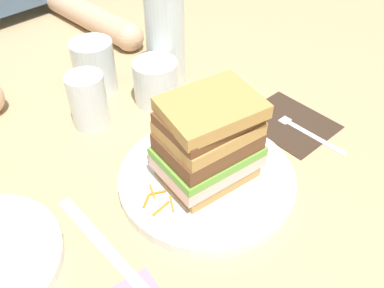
{
  "coord_description": "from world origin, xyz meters",
  "views": [
    {
      "loc": [
        -0.32,
        -0.29,
        0.43
      ],
      "look_at": [
        -0.02,
        0.01,
        0.06
      ],
      "focal_mm": 37.51,
      "sensor_mm": 36.0,
      "label": 1
    }
  ],
  "objects_px": {
    "fork": "(300,127)",
    "water_bottle": "(164,15)",
    "sandwich": "(208,141)",
    "main_plate": "(207,179)",
    "empty_tumbler_0": "(94,67)",
    "juice_glass": "(156,84)",
    "empty_tumbler_1": "(88,100)",
    "knife": "(106,248)",
    "napkin_dark": "(289,122)"
  },
  "relations": [
    {
      "from": "water_bottle",
      "to": "empty_tumbler_1",
      "type": "bearing_deg",
      "value": -178.13
    },
    {
      "from": "knife",
      "to": "empty_tumbler_0",
      "type": "xyz_separation_m",
      "value": [
        0.2,
        0.3,
        0.05
      ]
    },
    {
      "from": "sandwich",
      "to": "water_bottle",
      "type": "bearing_deg",
      "value": 58.7
    },
    {
      "from": "napkin_dark",
      "to": "empty_tumbler_1",
      "type": "height_order",
      "value": "empty_tumbler_1"
    },
    {
      "from": "empty_tumbler_1",
      "to": "empty_tumbler_0",
      "type": "bearing_deg",
      "value": 48.76
    },
    {
      "from": "napkin_dark",
      "to": "knife",
      "type": "bearing_deg",
      "value": 176.81
    },
    {
      "from": "water_bottle",
      "to": "empty_tumbler_0",
      "type": "height_order",
      "value": "water_bottle"
    },
    {
      "from": "sandwich",
      "to": "empty_tumbler_0",
      "type": "height_order",
      "value": "sandwich"
    },
    {
      "from": "sandwich",
      "to": "main_plate",
      "type": "bearing_deg",
      "value": 102.39
    },
    {
      "from": "sandwich",
      "to": "juice_glass",
      "type": "distance_m",
      "value": 0.23
    },
    {
      "from": "fork",
      "to": "juice_glass",
      "type": "distance_m",
      "value": 0.26
    },
    {
      "from": "fork",
      "to": "empty_tumbler_0",
      "type": "xyz_separation_m",
      "value": [
        -0.17,
        0.34,
        0.04
      ]
    },
    {
      "from": "juice_glass",
      "to": "water_bottle",
      "type": "height_order",
      "value": "water_bottle"
    },
    {
      "from": "napkin_dark",
      "to": "fork",
      "type": "xyz_separation_m",
      "value": [
        -0.0,
        -0.02,
        0.0
      ]
    },
    {
      "from": "sandwich",
      "to": "empty_tumbler_0",
      "type": "relative_size",
      "value": 1.5
    },
    {
      "from": "sandwich",
      "to": "fork",
      "type": "height_order",
      "value": "sandwich"
    },
    {
      "from": "sandwich",
      "to": "knife",
      "type": "height_order",
      "value": "sandwich"
    },
    {
      "from": "knife",
      "to": "water_bottle",
      "type": "relative_size",
      "value": 0.68
    },
    {
      "from": "main_plate",
      "to": "napkin_dark",
      "type": "distance_m",
      "value": 0.2
    },
    {
      "from": "napkin_dark",
      "to": "juice_glass",
      "type": "xyz_separation_m",
      "value": [
        -0.11,
        0.21,
        0.03
      ]
    },
    {
      "from": "sandwich",
      "to": "empty_tumbler_1",
      "type": "xyz_separation_m",
      "value": [
        -0.03,
        0.24,
        -0.03
      ]
    },
    {
      "from": "napkin_dark",
      "to": "fork",
      "type": "distance_m",
      "value": 0.02
    },
    {
      "from": "main_plate",
      "to": "fork",
      "type": "height_order",
      "value": "main_plate"
    },
    {
      "from": "water_bottle",
      "to": "empty_tumbler_0",
      "type": "relative_size",
      "value": 3.0
    },
    {
      "from": "main_plate",
      "to": "water_bottle",
      "type": "bearing_deg",
      "value": 58.65
    },
    {
      "from": "napkin_dark",
      "to": "juice_glass",
      "type": "bearing_deg",
      "value": 118.47
    },
    {
      "from": "sandwich",
      "to": "juice_glass",
      "type": "relative_size",
      "value": 1.83
    },
    {
      "from": "sandwich",
      "to": "fork",
      "type": "xyz_separation_m",
      "value": [
        0.2,
        -0.03,
        -0.08
      ]
    },
    {
      "from": "napkin_dark",
      "to": "empty_tumbler_0",
      "type": "bearing_deg",
      "value": 117.69
    },
    {
      "from": "empty_tumbler_0",
      "to": "water_bottle",
      "type": "bearing_deg",
      "value": -32.18
    },
    {
      "from": "main_plate",
      "to": "fork",
      "type": "relative_size",
      "value": 1.53
    },
    {
      "from": "sandwich",
      "to": "juice_glass",
      "type": "xyz_separation_m",
      "value": [
        0.09,
        0.21,
        -0.04
      ]
    },
    {
      "from": "main_plate",
      "to": "empty_tumbler_1",
      "type": "xyz_separation_m",
      "value": [
        -0.03,
        0.24,
        0.04
      ]
    },
    {
      "from": "sandwich",
      "to": "fork",
      "type": "relative_size",
      "value": 0.88
    },
    {
      "from": "empty_tumbler_0",
      "to": "empty_tumbler_1",
      "type": "bearing_deg",
      "value": -131.24
    },
    {
      "from": "sandwich",
      "to": "napkin_dark",
      "type": "relative_size",
      "value": 1.03
    },
    {
      "from": "main_plate",
      "to": "juice_glass",
      "type": "relative_size",
      "value": 3.18
    },
    {
      "from": "juice_glass",
      "to": "empty_tumbler_0",
      "type": "relative_size",
      "value": 0.82
    },
    {
      "from": "knife",
      "to": "napkin_dark",
      "type": "bearing_deg",
      "value": -3.19
    },
    {
      "from": "water_bottle",
      "to": "juice_glass",
      "type": "bearing_deg",
      "value": -148.56
    },
    {
      "from": "empty_tumbler_0",
      "to": "empty_tumbler_1",
      "type": "xyz_separation_m",
      "value": [
        -0.07,
        -0.08,
        -0.0
      ]
    },
    {
      "from": "juice_glass",
      "to": "empty_tumbler_1",
      "type": "distance_m",
      "value": 0.13
    },
    {
      "from": "juice_glass",
      "to": "empty_tumbler_0",
      "type": "distance_m",
      "value": 0.12
    },
    {
      "from": "water_bottle",
      "to": "empty_tumbler_1",
      "type": "xyz_separation_m",
      "value": [
        -0.18,
        -0.01,
        -0.09
      ]
    },
    {
      "from": "sandwich",
      "to": "knife",
      "type": "xyz_separation_m",
      "value": [
        -0.17,
        0.01,
        -0.08
      ]
    },
    {
      "from": "fork",
      "to": "water_bottle",
      "type": "xyz_separation_m",
      "value": [
        -0.05,
        0.27,
        0.13
      ]
    },
    {
      "from": "napkin_dark",
      "to": "empty_tumbler_0",
      "type": "height_order",
      "value": "empty_tumbler_0"
    },
    {
      "from": "knife",
      "to": "juice_glass",
      "type": "distance_m",
      "value": 0.32
    },
    {
      "from": "main_plate",
      "to": "sandwich",
      "type": "bearing_deg",
      "value": -77.61
    },
    {
      "from": "fork",
      "to": "empty_tumbler_0",
      "type": "height_order",
      "value": "empty_tumbler_0"
    }
  ]
}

